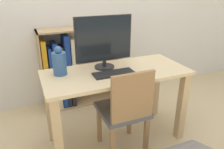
# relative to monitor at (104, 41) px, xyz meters

# --- Properties ---
(ground_plane) EXTENTS (10.00, 10.00, 0.00)m
(ground_plane) POSITION_rel_monitor_xyz_m (0.07, -0.12, -0.98)
(ground_plane) COLOR #CCB284
(desk) EXTENTS (1.29, 0.57, 0.72)m
(desk) POSITION_rel_monitor_xyz_m (0.07, -0.12, -0.41)
(desk) COLOR #D8BC8C
(desk) RESTS_ON ground_plane
(monitor) EXTENTS (0.52, 0.18, 0.47)m
(monitor) POSITION_rel_monitor_xyz_m (0.00, 0.00, 0.00)
(monitor) COLOR #232326
(monitor) RESTS_ON desk
(keyboard) EXTENTS (0.36, 0.14, 0.02)m
(keyboard) POSITION_rel_monitor_xyz_m (0.02, -0.18, -0.25)
(keyboard) COLOR black
(keyboard) RESTS_ON desk
(vase) EXTENTS (0.12, 0.12, 0.25)m
(vase) POSITION_rel_monitor_xyz_m (-0.41, -0.01, -0.15)
(vase) COLOR #33598C
(vase) RESTS_ON desk
(chair) EXTENTS (0.40, 0.40, 0.83)m
(chair) POSITION_rel_monitor_xyz_m (0.06, -0.34, -0.53)
(chair) COLOR #4C4C51
(chair) RESTS_ON ground_plane
(bookshelf) EXTENTS (0.97, 0.28, 0.97)m
(bookshelf) POSITION_rel_monitor_xyz_m (-0.22, 0.71, -0.52)
(bookshelf) COLOR tan
(bookshelf) RESTS_ON ground_plane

